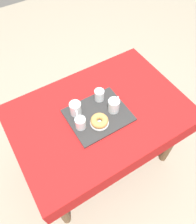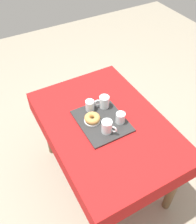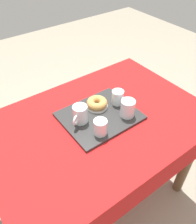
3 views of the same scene
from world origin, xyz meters
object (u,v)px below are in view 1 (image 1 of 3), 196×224
Objects in this scene: dining_table at (100,121)px; sugar_donut_left at (99,121)px; serving_tray at (98,115)px; tea_mug_left at (114,106)px; water_glass_near at (99,95)px; water_glass_far at (81,123)px; donut_plate_left at (99,123)px; tea_mug_right at (76,109)px.

dining_table is 0.19m from sugar_donut_left.
dining_table is at bearing -139.23° from serving_tray.
tea_mug_left is (-0.08, 0.04, 0.18)m from dining_table.
water_glass_near is (0.03, -0.13, -0.01)m from tea_mug_left.
water_glass_far is 0.12m from donut_plate_left.
donut_plate_left is at bearing 16.93° from tea_mug_left.
water_glass_far is (0.22, 0.13, -0.00)m from water_glass_near.
dining_table is 0.17m from donut_plate_left.
sugar_donut_left reaches higher than donut_plate_left.
serving_tray is 4.87× the size of water_glass_near.
tea_mug_left reaches higher than water_glass_near.
tea_mug_right is (0.14, -0.06, 0.18)m from dining_table.
water_glass_far is (0.17, 0.04, 0.17)m from dining_table.
tea_mug_left is 0.94× the size of sugar_donut_left.
donut_plate_left is 1.05× the size of sugar_donut_left.
serving_tray is 0.12m from tea_mug_left.
tea_mug_left reaches higher than serving_tray.
dining_table is at bearing 155.59° from tea_mug_right.
water_glass_near is at bearing -120.43° from dining_table.
water_glass_far is at bearing -19.42° from donut_plate_left.
tea_mug_left is at bearing 169.52° from serving_tray.
tea_mug_right is 0.17m from sugar_donut_left.
tea_mug_left is 0.15m from donut_plate_left.
tea_mug_left is at bearing -163.07° from donut_plate_left.
water_glass_far is (0.02, 0.11, -0.01)m from tea_mug_right.
water_glass_near is at bearing -149.16° from water_glass_far.
water_glass_far reaches higher than donut_plate_left.
water_glass_near is at bearing -121.54° from donut_plate_left.
dining_table is 0.13m from serving_tray.
tea_mug_right is 1.00× the size of sugar_donut_left.
dining_table is 11.06× the size of tea_mug_left.
sugar_donut_left reaches higher than dining_table.
water_glass_far is at bearing 8.58° from serving_tray.
dining_table is at bearing -26.41° from tea_mug_left.
tea_mug_right reaches higher than water_glass_near.
tea_mug_left reaches higher than water_glass_far.
serving_tray is at bearing -114.80° from donut_plate_left.
sugar_donut_left is at bearing 160.58° from water_glass_far.
serving_tray is 4.87× the size of water_glass_far.
water_glass_near reaches higher than serving_tray.
water_glass_near is (-0.19, -0.02, -0.01)m from tea_mug_right.
sugar_donut_left is (0.05, 0.08, 0.16)m from dining_table.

